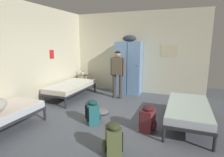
{
  "coord_description": "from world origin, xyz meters",
  "views": [
    {
      "loc": [
        1.62,
        -3.89,
        1.84
      ],
      "look_at": [
        0.0,
        0.27,
        0.95
      ],
      "focal_mm": 29.45,
      "sensor_mm": 36.0,
      "label": 1
    }
  ],
  "objects_px": {
    "water_bottle": "(80,72)",
    "clothes_pile_grey": "(101,112)",
    "locker_bank": "(129,67)",
    "shelf_unit": "(82,81)",
    "backpack_olive": "(113,139)",
    "backpack_maroon": "(148,119)",
    "person_traveler": "(118,70)",
    "lotion_bottle": "(83,73)",
    "bed_left_rear": "(71,87)",
    "backpack_teal": "(93,112)",
    "bed_right": "(188,109)"
  },
  "relations": [
    {
      "from": "bed_left_rear",
      "to": "backpack_olive",
      "type": "bearing_deg",
      "value": -45.09
    },
    {
      "from": "water_bottle",
      "to": "backpack_olive",
      "type": "height_order",
      "value": "water_bottle"
    },
    {
      "from": "lotion_bottle",
      "to": "bed_left_rear",
      "type": "bearing_deg",
      "value": -80.79
    },
    {
      "from": "person_traveler",
      "to": "backpack_olive",
      "type": "height_order",
      "value": "person_traveler"
    },
    {
      "from": "person_traveler",
      "to": "clothes_pile_grey",
      "type": "height_order",
      "value": "person_traveler"
    },
    {
      "from": "bed_right",
      "to": "backpack_teal",
      "type": "xyz_separation_m",
      "value": [
        -2.02,
        -0.65,
        -0.12
      ]
    },
    {
      "from": "shelf_unit",
      "to": "backpack_maroon",
      "type": "distance_m",
      "value": 3.98
    },
    {
      "from": "bed_right",
      "to": "backpack_olive",
      "type": "xyz_separation_m",
      "value": [
        -1.17,
        -1.6,
        -0.12
      ]
    },
    {
      "from": "person_traveler",
      "to": "clothes_pile_grey",
      "type": "relative_size",
      "value": 3.77
    },
    {
      "from": "person_traveler",
      "to": "water_bottle",
      "type": "height_order",
      "value": "person_traveler"
    },
    {
      "from": "person_traveler",
      "to": "lotion_bottle",
      "type": "bearing_deg",
      "value": 160.8
    },
    {
      "from": "locker_bank",
      "to": "backpack_olive",
      "type": "bearing_deg",
      "value": -77.75
    },
    {
      "from": "bed_left_rear",
      "to": "person_traveler",
      "type": "height_order",
      "value": "person_traveler"
    },
    {
      "from": "locker_bank",
      "to": "bed_left_rear",
      "type": "relative_size",
      "value": 1.09
    },
    {
      "from": "shelf_unit",
      "to": "bed_left_rear",
      "type": "height_order",
      "value": "shelf_unit"
    },
    {
      "from": "bed_left_rear",
      "to": "person_traveler",
      "type": "relative_size",
      "value": 1.22
    },
    {
      "from": "water_bottle",
      "to": "backpack_maroon",
      "type": "xyz_separation_m",
      "value": [
        3.15,
        -2.56,
        -0.41
      ]
    },
    {
      "from": "backpack_teal",
      "to": "clothes_pile_grey",
      "type": "xyz_separation_m",
      "value": [
        -0.07,
        0.58,
        -0.21
      ]
    },
    {
      "from": "bed_left_rear",
      "to": "backpack_maroon",
      "type": "bearing_deg",
      "value": -26.26
    },
    {
      "from": "bed_right",
      "to": "water_bottle",
      "type": "relative_size",
      "value": 8.35
    },
    {
      "from": "water_bottle",
      "to": "backpack_maroon",
      "type": "height_order",
      "value": "water_bottle"
    },
    {
      "from": "water_bottle",
      "to": "clothes_pile_grey",
      "type": "height_order",
      "value": "water_bottle"
    },
    {
      "from": "shelf_unit",
      "to": "backpack_maroon",
      "type": "bearing_deg",
      "value": -39.64
    },
    {
      "from": "shelf_unit",
      "to": "backpack_olive",
      "type": "height_order",
      "value": "shelf_unit"
    },
    {
      "from": "backpack_teal",
      "to": "backpack_maroon",
      "type": "bearing_deg",
      "value": 4.0
    },
    {
      "from": "bed_left_rear",
      "to": "water_bottle",
      "type": "height_order",
      "value": "water_bottle"
    },
    {
      "from": "clothes_pile_grey",
      "to": "person_traveler",
      "type": "bearing_deg",
      "value": 92.01
    },
    {
      "from": "shelf_unit",
      "to": "water_bottle",
      "type": "distance_m",
      "value": 0.34
    },
    {
      "from": "backpack_olive",
      "to": "clothes_pile_grey",
      "type": "bearing_deg",
      "value": 121.19
    },
    {
      "from": "bed_right",
      "to": "backpack_olive",
      "type": "height_order",
      "value": "backpack_olive"
    },
    {
      "from": "backpack_maroon",
      "to": "lotion_bottle",
      "type": "bearing_deg",
      "value": 140.16
    },
    {
      "from": "locker_bank",
      "to": "clothes_pile_grey",
      "type": "relative_size",
      "value": 5.02
    },
    {
      "from": "lotion_bottle",
      "to": "backpack_olive",
      "type": "bearing_deg",
      "value": -53.69
    },
    {
      "from": "bed_right",
      "to": "lotion_bottle",
      "type": "relative_size",
      "value": 11.84
    },
    {
      "from": "water_bottle",
      "to": "backpack_teal",
      "type": "xyz_separation_m",
      "value": [
        1.9,
        -2.65,
        -0.41
      ]
    },
    {
      "from": "backpack_teal",
      "to": "backpack_olive",
      "type": "bearing_deg",
      "value": -48.11
    },
    {
      "from": "bed_right",
      "to": "backpack_maroon",
      "type": "bearing_deg",
      "value": -143.75
    },
    {
      "from": "locker_bank",
      "to": "shelf_unit",
      "type": "height_order",
      "value": "locker_bank"
    },
    {
      "from": "backpack_teal",
      "to": "clothes_pile_grey",
      "type": "relative_size",
      "value": 1.33
    },
    {
      "from": "shelf_unit",
      "to": "locker_bank",
      "type": "bearing_deg",
      "value": 3.66
    },
    {
      "from": "bed_left_rear",
      "to": "backpack_olive",
      "type": "xyz_separation_m",
      "value": [
        2.42,
        -2.42,
        -0.12
      ]
    },
    {
      "from": "person_traveler",
      "to": "shelf_unit",
      "type": "bearing_deg",
      "value": 160.33
    },
    {
      "from": "water_bottle",
      "to": "backpack_maroon",
      "type": "bearing_deg",
      "value": -39.13
    },
    {
      "from": "backpack_teal",
      "to": "bed_left_rear",
      "type": "bearing_deg",
      "value": 136.7
    },
    {
      "from": "bed_left_rear",
      "to": "shelf_unit",
      "type": "bearing_deg",
      "value": 102.26
    },
    {
      "from": "locker_bank",
      "to": "water_bottle",
      "type": "xyz_separation_m",
      "value": [
        -1.94,
        -0.1,
        -0.3
      ]
    },
    {
      "from": "shelf_unit",
      "to": "bed_right",
      "type": "xyz_separation_m",
      "value": [
        3.84,
        -1.97,
        0.04
      ]
    },
    {
      "from": "backpack_olive",
      "to": "backpack_teal",
      "type": "bearing_deg",
      "value": 131.89
    },
    {
      "from": "bed_left_rear",
      "to": "bed_right",
      "type": "bearing_deg",
      "value": -12.9
    },
    {
      "from": "person_traveler",
      "to": "backpack_teal",
      "type": "height_order",
      "value": "person_traveler"
    }
  ]
}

